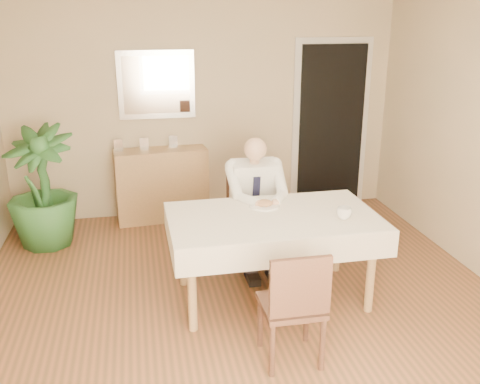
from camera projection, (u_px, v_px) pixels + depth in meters
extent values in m
plane|color=brown|center=(248.00, 317.00, 4.30)|extent=(5.00, 5.00, 0.00)
cube|color=beige|center=(204.00, 105.00, 6.20)|extent=(4.50, 0.02, 2.60)
cube|color=silver|center=(431.00, 339.00, 1.53)|extent=(1.34, 0.02, 1.44)
cube|color=white|center=(427.00, 335.00, 1.54)|extent=(1.18, 0.02, 1.28)
cube|color=silver|center=(330.00, 126.00, 6.56)|extent=(0.96, 0.03, 2.10)
cube|color=black|center=(331.00, 126.00, 6.53)|extent=(0.80, 0.05, 1.95)
cube|color=silver|center=(156.00, 85.00, 6.00)|extent=(0.86, 0.03, 0.76)
cube|color=white|center=(156.00, 85.00, 5.98)|extent=(0.74, 0.02, 0.64)
cube|color=#A87E4D|center=(273.00, 219.00, 4.38)|extent=(1.61, 0.92, 0.04)
cube|color=#F2E5CA|center=(273.00, 216.00, 4.37)|extent=(1.71, 1.02, 0.01)
cube|color=#F2E5CA|center=(290.00, 254.00, 3.94)|extent=(1.70, 0.03, 0.22)
cube|color=#F2E5CA|center=(259.00, 207.00, 4.87)|extent=(1.70, 0.03, 0.22)
cube|color=#F2E5CA|center=(170.00, 236.00, 4.25)|extent=(0.02, 1.00, 0.22)
cube|color=#F2E5CA|center=(370.00, 221.00, 4.56)|extent=(0.02, 1.00, 0.22)
cylinder|color=#A87E4D|center=(192.00, 289.00, 4.02)|extent=(0.07, 0.07, 0.70)
cylinder|color=#A87E4D|center=(371.00, 272.00, 4.28)|extent=(0.07, 0.07, 0.70)
cylinder|color=#A87E4D|center=(183.00, 249.00, 4.71)|extent=(0.07, 0.07, 0.70)
cylinder|color=#A87E4D|center=(337.00, 236.00, 4.97)|extent=(0.07, 0.07, 0.70)
cube|color=#472B1E|center=(252.00, 216.00, 5.21)|extent=(0.49, 0.49, 0.04)
cube|color=#472B1E|center=(248.00, 184.00, 5.31)|extent=(0.44, 0.10, 0.43)
cylinder|color=#472B1E|center=(237.00, 247.00, 5.08)|extent=(0.04, 0.04, 0.43)
cylinder|color=#472B1E|center=(275.00, 244.00, 5.14)|extent=(0.04, 0.04, 0.43)
cylinder|color=#472B1E|center=(230.00, 232.00, 5.42)|extent=(0.04, 0.04, 0.43)
cylinder|color=#472B1E|center=(266.00, 229.00, 5.49)|extent=(0.04, 0.04, 0.43)
cube|color=#472B1E|center=(291.00, 306.00, 3.67)|extent=(0.41, 0.41, 0.04)
cube|color=#472B1E|center=(300.00, 287.00, 3.42)|extent=(0.41, 0.04, 0.41)
cylinder|color=#472B1E|center=(272.00, 351.00, 3.55)|extent=(0.04, 0.04, 0.40)
cylinder|color=#472B1E|center=(322.00, 345.00, 3.61)|extent=(0.04, 0.04, 0.40)
cylinder|color=#472B1E|center=(260.00, 322.00, 3.87)|extent=(0.04, 0.04, 0.40)
cylinder|color=#472B1E|center=(306.00, 317.00, 3.94)|extent=(0.04, 0.04, 0.40)
cube|color=white|center=(253.00, 187.00, 5.07)|extent=(0.42, 0.31, 0.55)
cube|color=black|center=(256.00, 194.00, 4.97)|extent=(0.06, 0.08, 0.36)
cylinder|color=tan|center=(255.00, 159.00, 4.94)|extent=(0.09, 0.09, 0.08)
sphere|color=tan|center=(255.00, 149.00, 4.88)|extent=(0.21, 0.21, 0.21)
cube|color=black|center=(247.00, 219.00, 4.95)|extent=(0.13, 0.42, 0.13)
cube|color=black|center=(268.00, 217.00, 4.98)|extent=(0.13, 0.42, 0.13)
cube|color=black|center=(251.00, 255.00, 4.87)|extent=(0.11, 0.12, 0.45)
cube|color=black|center=(272.00, 253.00, 4.91)|extent=(0.11, 0.12, 0.45)
cube|color=black|center=(252.00, 277.00, 4.88)|extent=(0.11, 0.26, 0.07)
cube|color=black|center=(274.00, 275.00, 4.91)|extent=(0.11, 0.26, 0.07)
cylinder|color=white|center=(264.00, 206.00, 4.56)|extent=(0.26, 0.26, 0.02)
ellipsoid|color=#986942|center=(264.00, 203.00, 4.56)|extent=(0.14, 0.14, 0.06)
cylinder|color=silver|center=(271.00, 206.00, 4.51)|extent=(0.01, 0.13, 0.01)
cylinder|color=silver|center=(261.00, 206.00, 4.49)|extent=(0.01, 0.13, 0.01)
imported|color=white|center=(344.00, 213.00, 4.28)|extent=(0.15, 0.15, 0.10)
cube|color=#A87E4D|center=(162.00, 185.00, 6.22)|extent=(1.08, 0.46, 0.84)
cube|color=silver|center=(118.00, 145.00, 5.98)|extent=(0.10, 0.02, 0.14)
cube|color=silver|center=(144.00, 143.00, 6.06)|extent=(0.10, 0.02, 0.14)
cube|color=silver|center=(173.00, 141.00, 6.16)|extent=(0.10, 0.02, 0.14)
imported|color=#285B26|center=(42.00, 187.00, 5.45)|extent=(0.90, 0.90, 1.26)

